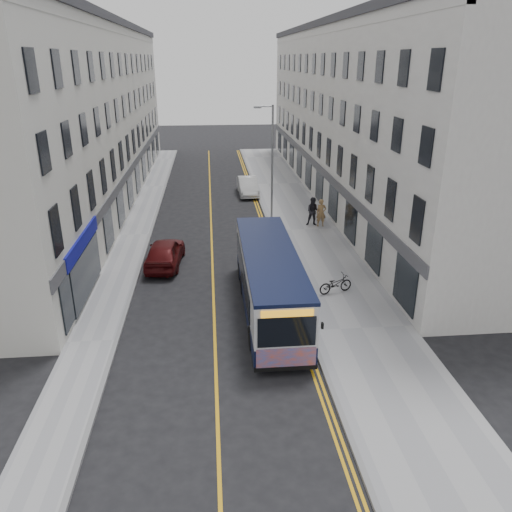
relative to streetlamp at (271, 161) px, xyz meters
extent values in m
plane|color=black|center=(-4.17, -14.00, -4.38)|extent=(140.00, 140.00, 0.00)
cube|color=gray|center=(2.08, -2.00, -4.32)|extent=(4.50, 64.00, 0.12)
cube|color=gray|center=(-9.17, -2.00, -4.32)|extent=(2.00, 64.00, 0.12)
cube|color=slate|center=(-0.17, -2.00, -4.32)|extent=(0.18, 64.00, 0.13)
cube|color=slate|center=(-8.17, -2.00, -4.32)|extent=(0.18, 64.00, 0.13)
cube|color=orange|center=(-4.17, -2.00, -4.38)|extent=(0.12, 64.00, 0.01)
cube|color=orange|center=(-0.62, -2.00, -4.38)|extent=(0.10, 64.00, 0.01)
cube|color=orange|center=(-0.42, -2.00, -4.38)|extent=(0.10, 64.00, 0.01)
cube|color=silver|center=(7.33, 7.00, 2.12)|extent=(6.00, 46.00, 13.00)
cube|color=beige|center=(-13.17, 7.00, 2.12)|extent=(6.00, 46.00, 13.00)
cylinder|color=gray|center=(0.08, 0.00, -0.38)|extent=(0.14, 0.14, 8.00)
cylinder|color=gray|center=(-0.42, 0.00, 3.52)|extent=(1.00, 0.08, 0.08)
cube|color=gray|center=(-0.92, 0.00, 3.47)|extent=(0.50, 0.18, 0.12)
cube|color=black|center=(-1.65, -13.18, -3.65)|extent=(2.30, 10.12, 0.83)
cube|color=silver|center=(-1.65, -13.18, -2.40)|extent=(2.30, 10.12, 1.66)
cube|color=black|center=(-1.65, -13.18, -1.50)|extent=(2.32, 10.12, 0.15)
cube|color=black|center=(-2.82, -12.63, -2.59)|extent=(0.04, 7.92, 1.06)
cube|color=black|center=(-0.48, -12.63, -2.59)|extent=(0.04, 7.92, 1.06)
cube|color=black|center=(-1.65, -18.26, -2.50)|extent=(2.07, 0.04, 1.15)
cube|color=#DC4B12|center=(-1.65, -18.26, -3.60)|extent=(2.16, 0.04, 0.87)
cube|color=orange|center=(-1.65, -18.27, -1.76)|extent=(1.84, 0.04, 0.26)
cylinder|color=black|center=(-2.69, -16.22, -3.92)|extent=(0.26, 0.92, 0.92)
cylinder|color=black|center=(-0.61, -16.22, -3.92)|extent=(0.26, 0.92, 0.92)
cylinder|color=black|center=(-2.69, -11.15, -3.92)|extent=(0.26, 0.92, 0.92)
cylinder|color=black|center=(-0.61, -11.15, -3.92)|extent=(0.26, 0.92, 0.92)
cylinder|color=black|center=(-2.69, -9.50, -3.92)|extent=(0.26, 0.92, 0.92)
cylinder|color=black|center=(-0.61, -9.50, -3.92)|extent=(0.26, 0.92, 0.92)
imported|color=black|center=(1.77, -11.73, -3.80)|extent=(1.86, 1.11, 0.92)
imported|color=olive|center=(3.29, -1.41, -3.33)|extent=(0.70, 0.48, 1.86)
imported|color=black|center=(2.80, -1.19, -3.29)|extent=(1.06, 0.89, 1.95)
imported|color=silver|center=(-0.97, 7.95, -3.65)|extent=(1.66, 4.49, 1.47)
imported|color=#4A0C0D|center=(-6.78, -7.16, -3.61)|extent=(2.21, 4.66, 1.54)
camera|label=1|loc=(-4.15, -33.30, 6.41)|focal=35.00mm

